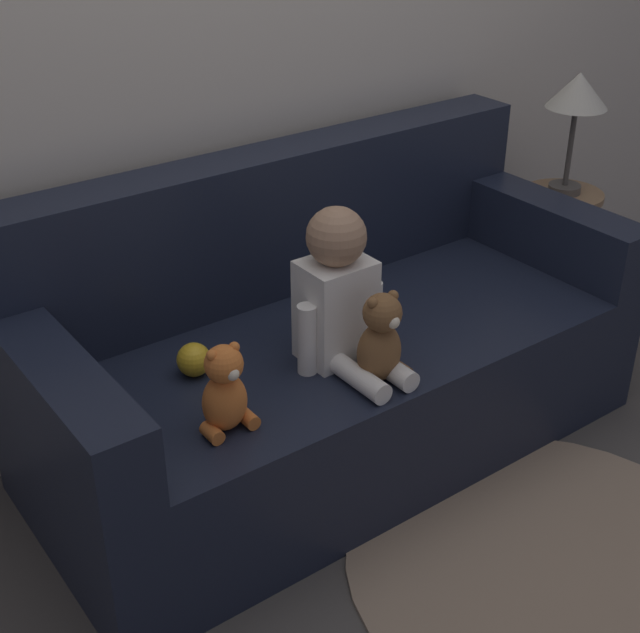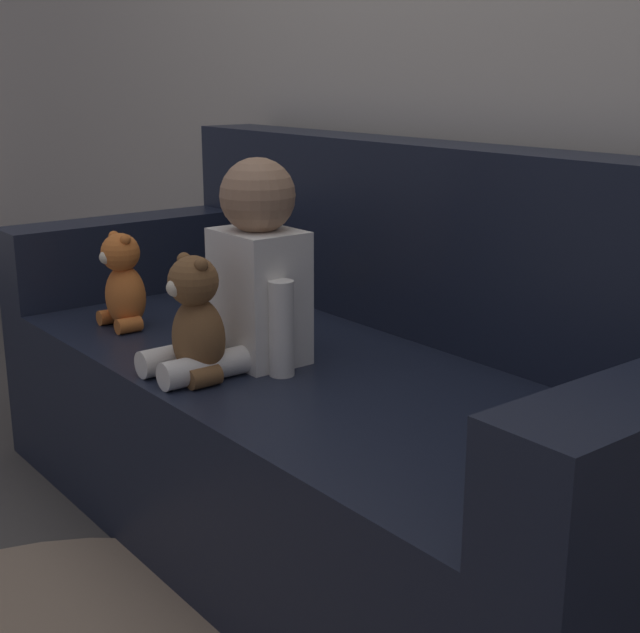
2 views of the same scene
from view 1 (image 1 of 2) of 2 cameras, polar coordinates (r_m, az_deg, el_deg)
The scene contains 9 objects.
ground_plane at distance 2.94m, azimuth 1.01°, elevation -8.10°, with size 12.00×12.00×0.00m, color #4C4742.
wall_back at distance 2.80m, azimuth -5.43°, elevation 19.18°, with size 8.00×0.05×2.60m.
couch at distance 2.80m, azimuth 0.35°, elevation -2.34°, with size 1.90×0.85×0.90m.
person_baby at distance 2.45m, azimuth 1.26°, elevation 1.27°, with size 0.28×0.36×0.45m.
teddy_bear_brown at distance 2.39m, azimuth 3.90°, elevation -1.56°, with size 0.16×0.12×0.27m.
plush_toy_side at distance 2.21m, azimuth -6.11°, elevation -4.77°, with size 0.14×0.11×0.24m.
toy_ball at distance 2.47m, azimuth -8.08°, elevation -2.75°, with size 0.10×0.10×0.10m.
floor_rug at distance 2.60m, azimuth 14.58°, elevation -15.04°, with size 1.13×1.13×0.01m.
side_table at distance 3.43m, azimuth 15.81°, elevation 11.03°, with size 0.30×0.30×1.01m.
Camera 1 is at (-1.43, -1.85, 1.78)m, focal length 50.00 mm.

